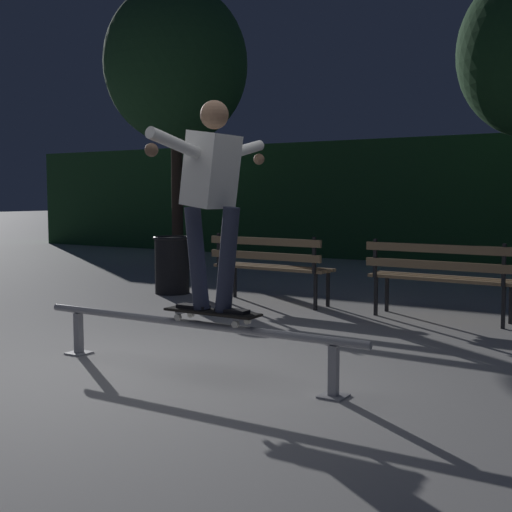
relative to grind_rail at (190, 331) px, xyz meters
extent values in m
plane|color=#ADAAA8|center=(0.00, -0.19, -0.33)|extent=(90.00, 90.00, 0.00)
cube|color=#234C28|center=(0.00, 9.81, 0.94)|extent=(24.00, 1.20, 2.54)
cylinder|color=#9E9EA3|center=(0.00, 0.00, 0.06)|extent=(2.95, 0.06, 0.06)
cube|color=#9E9EA3|center=(-1.21, 0.00, -0.15)|extent=(0.06, 0.06, 0.35)
cube|color=#9E9EA3|center=(-1.21, 0.00, -0.32)|extent=(0.18, 0.18, 0.01)
cube|color=#9E9EA3|center=(1.21, 0.00, -0.15)|extent=(0.06, 0.06, 0.35)
cube|color=#9E9EA3|center=(1.21, 0.00, -0.32)|extent=(0.18, 0.18, 0.01)
cube|color=black|center=(0.21, 0.00, 0.17)|extent=(0.78, 0.21, 0.02)
cube|color=black|center=(0.21, 0.00, 0.18)|extent=(0.77, 0.20, 0.00)
cube|color=#9E9EA3|center=(0.47, 0.00, 0.15)|extent=(0.05, 0.17, 0.02)
cube|color=#9E9EA3|center=(-0.06, 0.00, 0.15)|extent=(0.05, 0.17, 0.02)
cylinder|color=beige|center=(0.47, -0.08, 0.12)|extent=(0.05, 0.03, 0.05)
cylinder|color=beige|center=(0.47, 0.08, 0.12)|extent=(0.05, 0.03, 0.05)
cylinder|color=beige|center=(-0.06, -0.08, 0.12)|extent=(0.05, 0.03, 0.05)
cylinder|color=beige|center=(-0.06, 0.08, 0.12)|extent=(0.05, 0.03, 0.05)
cube|color=black|center=(0.39, 0.00, 0.19)|extent=(0.26, 0.10, 0.03)
cube|color=black|center=(0.03, 0.00, 0.19)|extent=(0.26, 0.10, 0.03)
cylinder|color=#282D42|center=(0.35, 0.00, 0.57)|extent=(0.21, 0.13, 0.79)
cylinder|color=#282D42|center=(0.07, 0.00, 0.57)|extent=(0.21, 0.13, 0.79)
cube|color=silver|center=(0.21, 0.00, 1.23)|extent=(0.34, 0.37, 0.57)
cylinder|color=silver|center=(0.20, -0.38, 1.39)|extent=(0.09, 0.61, 0.21)
cylinder|color=silver|center=(0.21, 0.38, 1.39)|extent=(0.09, 0.61, 0.21)
sphere|color=brown|center=(0.19, -0.66, 1.34)|extent=(0.09, 0.09, 0.09)
sphere|color=brown|center=(0.22, 0.66, 1.34)|extent=(0.09, 0.09, 0.09)
sphere|color=brown|center=(0.24, 0.00, 1.63)|extent=(0.21, 0.21, 0.21)
cube|color=black|center=(-0.43, 3.38, -0.11)|extent=(0.04, 0.04, 0.44)
cube|color=black|center=(-0.45, 3.06, -0.11)|extent=(0.04, 0.04, 0.44)
cube|color=black|center=(-0.45, 3.02, 0.33)|extent=(0.04, 0.04, 0.44)
cube|color=black|center=(-1.84, 3.44, -0.11)|extent=(0.04, 0.04, 0.44)
cube|color=black|center=(-1.85, 3.12, -0.11)|extent=(0.04, 0.04, 0.44)
cube|color=black|center=(-1.85, 3.08, 0.33)|extent=(0.04, 0.04, 0.44)
cube|color=#937551|center=(-1.14, 3.39, 0.13)|extent=(1.60, 0.15, 0.04)
cube|color=#937551|center=(-1.14, 3.25, 0.13)|extent=(1.60, 0.15, 0.04)
cube|color=#937551|center=(-1.15, 3.11, 0.13)|extent=(1.60, 0.15, 0.04)
cube|color=#937551|center=(-1.15, 3.04, 0.29)|extent=(1.60, 0.10, 0.09)
cube|color=#937551|center=(-1.15, 3.04, 0.47)|extent=(1.60, 0.10, 0.09)
cube|color=black|center=(1.71, 3.38, -0.11)|extent=(0.04, 0.04, 0.44)
cube|color=black|center=(1.70, 3.06, -0.11)|extent=(0.04, 0.04, 0.44)
cube|color=black|center=(1.70, 3.02, 0.33)|extent=(0.04, 0.04, 0.44)
cube|color=black|center=(0.31, 3.44, -0.11)|extent=(0.04, 0.04, 0.44)
cube|color=black|center=(0.29, 3.12, -0.11)|extent=(0.04, 0.04, 0.44)
cube|color=black|center=(0.29, 3.08, 0.33)|extent=(0.04, 0.04, 0.44)
cube|color=#937551|center=(1.01, 3.39, 0.13)|extent=(1.60, 0.15, 0.04)
cube|color=#937551|center=(1.00, 3.25, 0.13)|extent=(1.60, 0.15, 0.04)
cube|color=#937551|center=(1.00, 3.11, 0.13)|extent=(1.60, 0.15, 0.04)
cube|color=#937551|center=(1.00, 3.04, 0.29)|extent=(1.60, 0.10, 0.09)
cube|color=#937551|center=(1.00, 3.04, 0.47)|extent=(1.60, 0.10, 0.09)
cylinder|color=#3D2D23|center=(-5.03, 6.28, 1.02)|extent=(0.22, 0.22, 2.70)
ellipsoid|color=#234C28|center=(-5.03, 6.28, 3.53)|extent=(2.73, 2.73, 3.01)
cylinder|color=black|center=(-2.78, 3.27, 0.06)|extent=(0.48, 0.48, 0.78)
torus|color=black|center=(-2.78, 3.27, 0.45)|extent=(0.52, 0.52, 0.04)
camera|label=1|loc=(3.09, -4.09, 1.04)|focal=47.23mm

